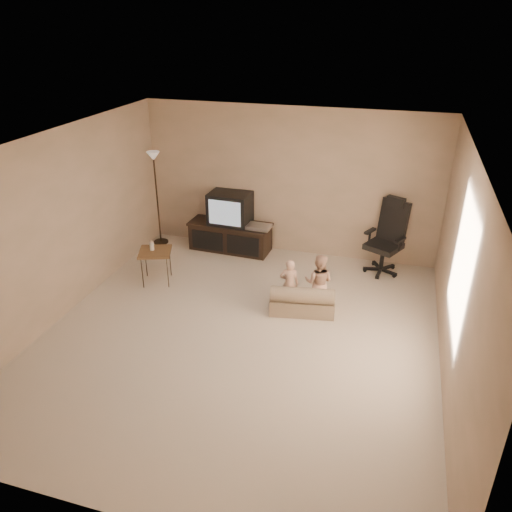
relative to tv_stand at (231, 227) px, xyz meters
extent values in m
plane|color=beige|center=(0.97, -2.49, -0.43)|extent=(5.50, 5.50, 0.00)
plane|color=white|center=(0.97, -2.49, 2.07)|extent=(5.50, 5.50, 0.00)
plane|color=tan|center=(0.97, 0.26, 0.82)|extent=(5.00, 0.00, 5.00)
plane|color=tan|center=(0.97, -5.24, 0.82)|extent=(5.00, 0.00, 5.00)
plane|color=tan|center=(-1.53, -2.49, 0.82)|extent=(0.00, 5.50, 5.50)
plane|color=tan|center=(3.47, -2.49, 0.82)|extent=(0.00, 5.50, 5.50)
cube|color=black|center=(-0.01, 0.00, -0.21)|extent=(1.42, 0.56, 0.45)
cube|color=black|center=(-0.01, 0.00, 0.04)|extent=(1.46, 0.60, 0.04)
cube|color=black|center=(-0.35, -0.24, -0.21)|extent=(0.58, 0.05, 0.34)
cube|color=black|center=(0.31, -0.27, -0.21)|extent=(0.58, 0.05, 0.34)
cube|color=black|center=(-0.01, 0.02, 0.34)|extent=(0.72, 0.53, 0.55)
cube|color=white|center=(-0.02, -0.24, 0.34)|extent=(0.57, 0.04, 0.43)
cube|color=#BDBCBF|center=(0.54, -0.08, 0.09)|extent=(0.41, 0.30, 0.06)
cylinder|color=black|center=(2.62, -0.14, -0.19)|extent=(0.07, 0.07, 0.39)
cube|color=black|center=(2.62, -0.14, 0.03)|extent=(0.65, 0.65, 0.09)
cube|color=black|center=(2.72, 0.07, 0.39)|extent=(0.50, 0.36, 0.69)
cube|color=black|center=(2.72, 0.07, 0.72)|extent=(0.31, 0.22, 0.16)
cube|color=black|center=(2.38, -0.03, 0.22)|extent=(0.18, 0.28, 0.04)
cube|color=black|center=(2.86, -0.26, 0.22)|extent=(0.18, 0.28, 0.04)
cube|color=brown|center=(-0.72, -1.45, 0.08)|extent=(0.61, 0.61, 0.03)
cylinder|color=#2E2214|center=(-0.83, -1.69, -0.18)|extent=(0.01, 0.01, 0.52)
cylinder|color=#2E2214|center=(-0.47, -1.56, -0.18)|extent=(0.01, 0.01, 0.52)
cylinder|color=#2E2214|center=(-0.96, -1.33, -0.18)|extent=(0.01, 0.01, 0.52)
cylinder|color=#2E2214|center=(-0.60, -1.20, -0.18)|extent=(0.01, 0.01, 0.52)
cylinder|color=beige|center=(-0.78, -1.43, 0.16)|extent=(0.07, 0.07, 0.13)
cone|color=beige|center=(-0.78, -1.43, 0.25)|extent=(0.05, 0.05, 0.05)
cylinder|color=#2E2214|center=(-1.33, -0.09, -0.42)|extent=(0.26, 0.26, 0.03)
cylinder|color=#2E2214|center=(-1.33, -0.09, 0.37)|extent=(0.03, 0.03, 1.59)
cone|color=beige|center=(-1.33, -0.09, 1.18)|extent=(0.22, 0.22, 0.15)
cube|color=gray|center=(1.63, -1.63, -0.32)|extent=(0.96, 0.63, 0.23)
cylinder|color=gray|center=(1.65, -1.78, -0.10)|extent=(0.90, 0.36, 0.21)
imported|color=tan|center=(1.42, -1.59, -0.06)|extent=(0.30, 0.24, 0.75)
imported|color=tan|center=(1.83, -1.52, -0.01)|extent=(0.42, 0.24, 0.84)
camera|label=1|loc=(2.71, -7.60, 3.37)|focal=35.00mm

